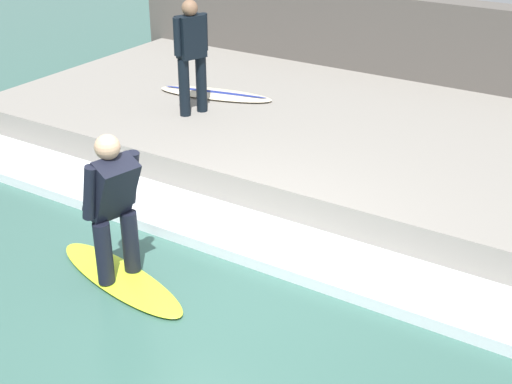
% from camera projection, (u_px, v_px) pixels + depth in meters
% --- Properties ---
extents(ground_plane, '(28.00, 28.00, 0.00)m').
position_uv_depth(ground_plane, '(213.00, 287.00, 6.86)').
color(ground_plane, '#386056').
extents(concrete_ledge, '(4.40, 10.57, 0.48)m').
position_uv_depth(concrete_ledge, '(368.00, 145.00, 9.43)').
color(concrete_ledge, gray).
rests_on(concrete_ledge, ground_plane).
extents(back_wall, '(0.50, 11.10, 1.72)m').
position_uv_depth(back_wall, '(437.00, 56.00, 11.01)').
color(back_wall, '#544F49').
rests_on(back_wall, ground_plane).
extents(wave_foam_crest, '(0.87, 10.04, 0.13)m').
position_uv_depth(wave_foam_crest, '(263.00, 241.00, 7.52)').
color(wave_foam_crest, silver).
rests_on(wave_foam_crest, ground_plane).
extents(surfboard_riding, '(0.85, 1.88, 0.06)m').
position_uv_depth(surfboard_riding, '(120.00, 278.00, 6.95)').
color(surfboard_riding, '#BFE02D').
rests_on(surfboard_riding, ground_plane).
extents(surfer_riding, '(0.56, 0.53, 1.47)m').
position_uv_depth(surfer_riding, '(113.00, 201.00, 6.57)').
color(surfer_riding, black).
rests_on(surfer_riding, surfboard_riding).
extents(surfer_waiting_near, '(0.50, 0.32, 1.54)m').
position_uv_depth(surfer_waiting_near, '(191.00, 51.00, 9.44)').
color(surfer_waiting_near, black).
rests_on(surfer_waiting_near, concrete_ledge).
extents(surfboard_waiting_near, '(0.85, 1.82, 0.07)m').
position_uv_depth(surfboard_waiting_near, '(215.00, 94.00, 10.46)').
color(surfboard_waiting_near, beige).
rests_on(surfboard_waiting_near, concrete_ledge).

